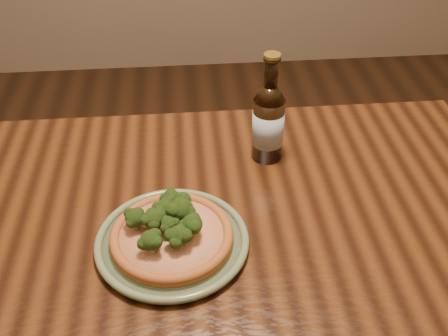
{
  "coord_description": "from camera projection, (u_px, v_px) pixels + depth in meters",
  "views": [
    {
      "loc": [
        0.16,
        -0.51,
        1.42
      ],
      "look_at": [
        0.23,
        0.24,
        0.82
      ],
      "focal_mm": 42.0,
      "sensor_mm": 36.0,
      "label": 1
    }
  ],
  "objects": [
    {
      "name": "table",
      "position": [
        105.0,
        295.0,
        0.94
      ],
      "size": [
        1.6,
        0.9,
        0.75
      ],
      "color": "#43220E",
      "rests_on": "ground"
    },
    {
      "name": "plate",
      "position": [
        172.0,
        241.0,
        0.9
      ],
      "size": [
        0.27,
        0.27,
        0.02
      ],
      "rotation": [
        0.0,
        0.0,
        0.05
      ],
      "color": "#687953",
      "rests_on": "table"
    },
    {
      "name": "pizza",
      "position": [
        171.0,
        233.0,
        0.89
      ],
      "size": [
        0.21,
        0.21,
        0.07
      ],
      "rotation": [
        0.0,
        0.0,
        0.04
      ],
      "color": "#A95A26",
      "rests_on": "plate"
    },
    {
      "name": "beer_bottle",
      "position": [
        268.0,
        122.0,
        1.06
      ],
      "size": [
        0.06,
        0.06,
        0.24
      ],
      "rotation": [
        0.0,
        0.0,
        -0.34
      ],
      "color": "black",
      "rests_on": "table"
    }
  ]
}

